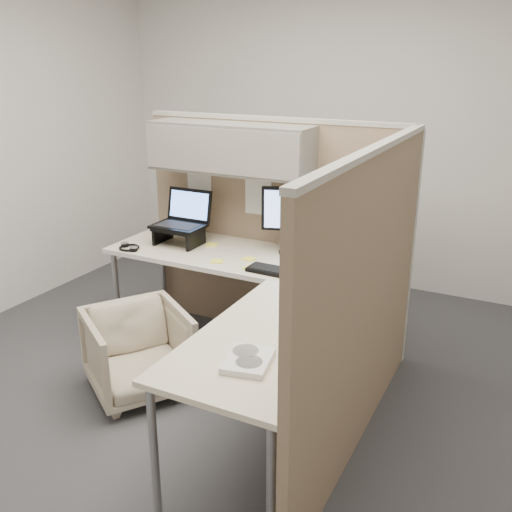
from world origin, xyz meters
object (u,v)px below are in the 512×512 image
at_px(office_chair, 138,348).
at_px(keyboard, 280,272).
at_px(desk, 250,288).
at_px(monitor_left, 294,215).

distance_m(office_chair, keyboard, 1.01).
distance_m(desk, monitor_left, 0.67).
bearing_deg(office_chair, desk, -24.71).
bearing_deg(monitor_left, desk, -110.68).
relative_size(office_chair, keyboard, 1.40).
xyz_separation_m(office_chair, monitor_left, (0.63, 0.96, 0.70)).
height_order(desk, keyboard, keyboard).
relative_size(desk, office_chair, 3.32).
bearing_deg(keyboard, desk, -117.72).
distance_m(desk, keyboard, 0.23).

